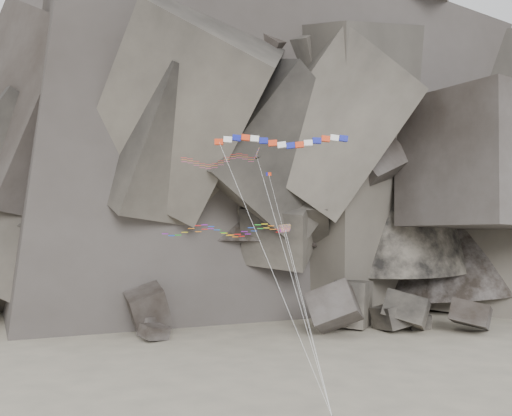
{
  "coord_description": "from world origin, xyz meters",
  "views": [
    {
      "loc": [
        -2.3,
        -52.48,
        16.06
      ],
      "look_at": [
        0.98,
        6.0,
        18.11
      ],
      "focal_mm": 40.0,
      "sensor_mm": 36.0,
      "label": 1
    }
  ],
  "objects": [
    {
      "name": "pennant_kite",
      "position": [
        3.06,
        0.4,
        16.39
      ],
      "size": [
        4.09,
        12.97,
        19.88
      ],
      "rotation": [
        0.0,
        0.0,
        -0.26
      ],
      "color": "red",
      "rests_on": "ground"
    },
    {
      "name": "delta_kite",
      "position": [
        -3.16,
        4.39,
        22.82
      ],
      "size": [
        12.88,
        14.75,
        22.59
      ],
      "rotation": [
        0.0,
        0.0,
        -0.2
      ],
      "color": "red",
      "rests_on": "ground"
    },
    {
      "name": "boulder_field",
      "position": [
        15.53,
        35.09,
        2.52
      ],
      "size": [
        57.53,
        15.87,
        9.24
      ],
      "color": "#47423F",
      "rests_on": "ground"
    },
    {
      "name": "headland",
      "position": [
        0.0,
        70.0,
        42.0
      ],
      "size": [
        110.0,
        70.0,
        84.0
      ],
      "primitive_type": null,
      "color": "#5C554B",
      "rests_on": "ground"
    },
    {
      "name": "ground",
      "position": [
        0.0,
        0.0,
        0.0
      ],
      "size": [
        260.0,
        260.0,
        0.0
      ],
      "primitive_type": "plane",
      "color": "#A89D87",
      "rests_on": "ground"
    },
    {
      "name": "parafoil_kite",
      "position": [
        -2.75,
        4.4,
        15.85
      ],
      "size": [
        14.86,
        14.03,
        14.78
      ],
      "rotation": [
        0.0,
        0.0,
        0.43
      ],
      "color": "#D9A10C",
      "rests_on": "ground"
    },
    {
      "name": "banner_kite",
      "position": [
        3.14,
        1.41,
        24.3
      ],
      "size": [
        12.79,
        11.44,
        23.32
      ],
      "rotation": [
        0.0,
        0.0,
        -0.05
      ],
      "color": "red",
      "rests_on": "ground"
    }
  ]
}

